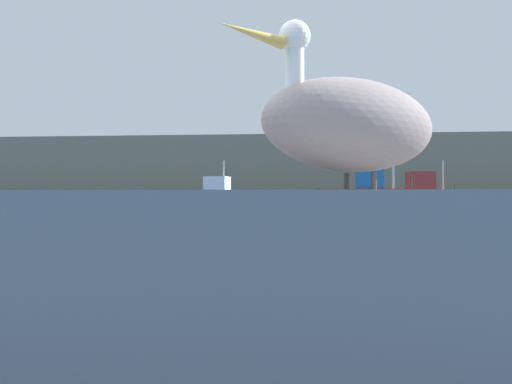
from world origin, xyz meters
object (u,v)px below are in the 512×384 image
object	(u,v)px
fishing_boat_orange	(422,195)
fishing_boat_blue	(208,197)
fishing_boat_red	(365,196)
pelican	(351,124)

from	to	relation	value
fishing_boat_orange	fishing_boat_blue	world-z (taller)	fishing_boat_orange
fishing_boat_red	fishing_boat_blue	world-z (taller)	fishing_boat_red
pelican	fishing_boat_orange	size ratio (longest dim) A/B	0.21
fishing_boat_red	fishing_boat_blue	xyz separation A→B (m)	(-10.92, 12.02, -0.03)
fishing_boat_orange	fishing_boat_red	distance (m)	15.64
fishing_boat_orange	fishing_boat_blue	size ratio (longest dim) A/B	1.07
pelican	fishing_boat_blue	distance (m)	40.32
fishing_boat_orange	fishing_boat_red	xyz separation A→B (m)	(-6.04, -14.43, -0.11)
fishing_boat_orange	fishing_boat_red	size ratio (longest dim) A/B	1.09
fishing_boat_orange	fishing_boat_red	world-z (taller)	fishing_boat_red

